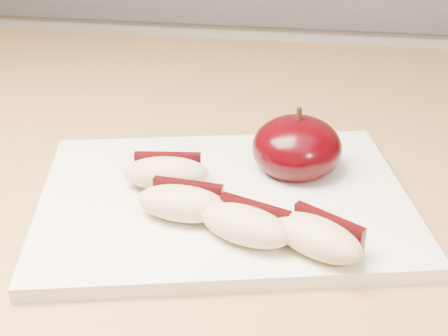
# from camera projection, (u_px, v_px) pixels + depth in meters

# --- Properties ---
(back_cabinet) EXTENTS (2.40, 0.62, 0.94)m
(back_cabinet) POSITION_uv_depth(u_px,v_px,m) (321.00, 173.00, 1.45)
(back_cabinet) COLOR silver
(back_cabinet) RESTS_ON ground
(cutting_board) EXTENTS (0.35, 0.29, 0.01)m
(cutting_board) POSITION_uv_depth(u_px,v_px,m) (224.00, 200.00, 0.52)
(cutting_board) COLOR silver
(cutting_board) RESTS_ON island_counter
(apple_half) EXTENTS (0.10, 0.10, 0.07)m
(apple_half) POSITION_uv_depth(u_px,v_px,m) (297.00, 148.00, 0.55)
(apple_half) COLOR black
(apple_half) RESTS_ON cutting_board
(apple_wedge_a) EXTENTS (0.08, 0.04, 0.03)m
(apple_wedge_a) POSITION_uv_depth(u_px,v_px,m) (166.00, 172.00, 0.53)
(apple_wedge_a) COLOR tan
(apple_wedge_a) RESTS_ON cutting_board
(apple_wedge_b) EXTENTS (0.08, 0.04, 0.03)m
(apple_wedge_b) POSITION_uv_depth(u_px,v_px,m) (183.00, 202.00, 0.48)
(apple_wedge_b) COLOR tan
(apple_wedge_b) RESTS_ON cutting_board
(apple_wedge_c) EXTENTS (0.08, 0.06, 0.03)m
(apple_wedge_c) POSITION_uv_depth(u_px,v_px,m) (247.00, 224.00, 0.46)
(apple_wedge_c) COLOR tan
(apple_wedge_c) RESTS_ON cutting_board
(apple_wedge_d) EXTENTS (0.08, 0.07, 0.03)m
(apple_wedge_d) POSITION_uv_depth(u_px,v_px,m) (318.00, 236.00, 0.44)
(apple_wedge_d) COLOR tan
(apple_wedge_d) RESTS_ON cutting_board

